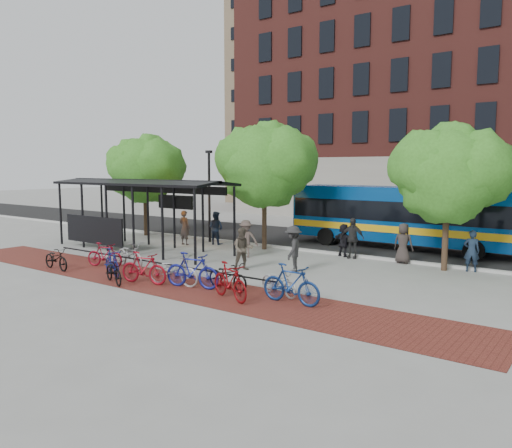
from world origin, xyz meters
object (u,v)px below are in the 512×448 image
Objects in this scene: tree_b at (267,162)px; bike_4 at (114,271)px; bike_7 at (192,270)px; bike_8 at (228,276)px; bike_1 at (105,255)px; pedestrian_2 at (216,228)px; pedestrian_9 at (293,249)px; bike_2 at (130,254)px; bike_5 at (144,268)px; bike_11 at (291,284)px; bike_10 at (279,282)px; bus at (404,214)px; pedestrian_1 at (185,228)px; bike_3 at (112,263)px; bus_shelter at (139,191)px; lamp_post_left at (209,193)px; pedestrian_7 at (472,251)px; pedestrian_8 at (243,249)px; pedestrian_6 at (403,243)px; pedestrian_5 at (344,240)px; tree_c at (451,171)px; bike_9 at (230,281)px; pedestrian_3 at (246,239)px; pedestrian_4 at (352,238)px; tree_a at (146,167)px; bike_6 at (173,270)px; bike_0 at (56,258)px.

tree_b is 3.79× the size of bike_4.
bike_8 is (1.08, 0.62, -0.15)m from bike_7.
pedestrian_2 is (-0.28, 7.49, 0.39)m from bike_1.
pedestrian_2 is (-5.88, 8.05, 0.28)m from bike_7.
tree_b reaches higher than pedestrian_9.
bike_2 is 1.09× the size of bike_5.
bike_11 is at bearing 12.17° from pedestrian_9.
bike_10 reaches higher than bike_4.
bike_11 is at bearing -84.45° from bus.
pedestrian_2 is at bearing -139.25° from pedestrian_1.
bike_2 is 1.19× the size of bike_10.
bike_3 is 0.99× the size of bike_8.
bike_7 is 9.97m from pedestrian_1.
pedestrian_2 is at bearing 59.70° from bus_shelter.
lamp_post_left is 9.42m from pedestrian_9.
pedestrian_8 is at bearing 18.21° from pedestrian_7.
pedestrian_1 is (-4.44, -1.40, -3.52)m from tree_b.
bike_2 is at bearing -81.08° from pedestrian_9.
bus is 14.77m from bike_1.
bike_10 is 0.98× the size of pedestrian_2.
bike_5 is at bearing 56.61° from pedestrian_6.
bus is at bearing 5.30° from bike_11.
bus_shelter reaches higher than pedestrian_5.
pedestrian_2 is at bearing 4.17° from pedestrian_6.
tree_c reaches higher than bike_11.
tree_c is 10.33m from bike_9.
tree_b is 4.40m from pedestrian_3.
pedestrian_1 is (-7.15, 6.94, 0.31)m from bike_7.
pedestrian_4 is at bearing -179.70° from pedestrian_5.
bike_3 is 1.02× the size of pedestrian_8.
pedestrian_8 is at bearing 71.03° from bike_10.
bike_4 is (4.02, -9.75, -2.30)m from lamp_post_left.
pedestrian_5 is (5.24, 9.23, 0.24)m from bike_3.
bus is 5.68× the size of bike_7.
bike_1 is 0.81× the size of bike_2.
bike_8 reaches higher than bike_4.
bike_3 is at bearing -48.01° from tree_a.
bike_1 is at bearing 95.95° from bike_8.
tree_a is at bearing 42.58° from bike_6.
bike_6 is (-3.74, -12.65, -1.28)m from bus.
pedestrian_4 is at bearing 25.05° from bike_10.
bike_10 is 0.95× the size of pedestrian_1.
bike_8 is 1.02× the size of bike_10.
pedestrian_7 is (6.05, 8.06, 0.37)m from bike_8.
bike_0 is at bearing 123.07° from bike_3.
bus_shelter is at bearing 47.40° from bike_6.
bus_shelter is at bearing -45.40° from tree_a.
lamp_post_left is 10.54m from bus.
bike_11 is 12.43m from pedestrian_2.
bike_6 is 1.01× the size of bike_7.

